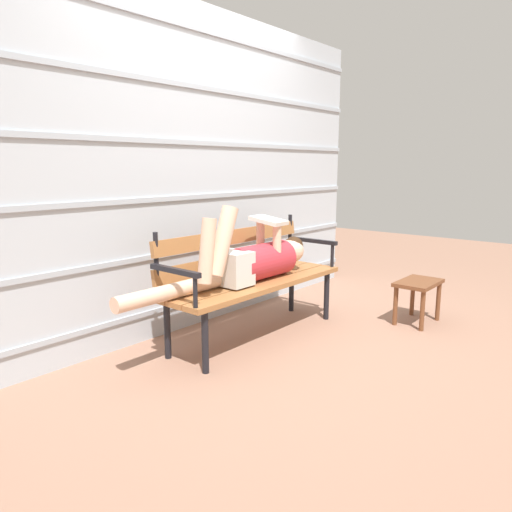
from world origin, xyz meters
TOP-DOWN VIEW (x-y plane):
  - ground_plane at (0.00, 0.00)m, footprint 12.00×12.00m
  - house_siding at (0.00, 0.71)m, footprint 4.11×0.08m
  - park_bench at (-0.00, 0.19)m, footprint 1.58×0.48m
  - reclining_person at (-0.07, 0.12)m, footprint 1.71×0.26m
  - footstool at (1.10, -0.67)m, footprint 0.43×0.27m

SIDE VIEW (x-z plane):
  - ground_plane at x=0.00m, z-range 0.00..0.00m
  - footstool at x=1.10m, z-range 0.10..0.45m
  - park_bench at x=0.00m, z-range 0.05..0.90m
  - reclining_person at x=-0.07m, z-range 0.31..0.89m
  - house_siding at x=0.00m, z-range 0.00..2.47m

